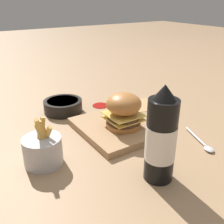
{
  "coord_description": "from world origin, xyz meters",
  "views": [
    {
      "loc": [
        -0.69,
        0.49,
        0.42
      ],
      "look_at": [
        -0.04,
        0.07,
        0.07
      ],
      "focal_mm": 42.0,
      "sensor_mm": 36.0,
      "label": 1
    }
  ],
  "objects_px": {
    "burger": "(124,110)",
    "spoon": "(204,144)",
    "ketchup_bottle": "(161,139)",
    "serving_board": "(112,129)",
    "side_bowl": "(63,106)",
    "fries_basket": "(43,150)"
  },
  "relations": [
    {
      "from": "burger",
      "to": "spoon",
      "type": "bearing_deg",
      "value": -142.31
    },
    {
      "from": "ketchup_bottle",
      "to": "spoon",
      "type": "height_order",
      "value": "ketchup_bottle"
    },
    {
      "from": "ketchup_bottle",
      "to": "spoon",
      "type": "relative_size",
      "value": 1.59
    },
    {
      "from": "serving_board",
      "to": "ketchup_bottle",
      "type": "height_order",
      "value": "ketchup_bottle"
    },
    {
      "from": "side_bowl",
      "to": "fries_basket",
      "type": "bearing_deg",
      "value": 148.15
    },
    {
      "from": "burger",
      "to": "ketchup_bottle",
      "type": "xyz_separation_m",
      "value": [
        -0.24,
        0.06,
        0.03
      ]
    },
    {
      "from": "serving_board",
      "to": "side_bowl",
      "type": "relative_size",
      "value": 1.83
    },
    {
      "from": "serving_board",
      "to": "spoon",
      "type": "xyz_separation_m",
      "value": [
        -0.23,
        -0.19,
        -0.01
      ]
    },
    {
      "from": "serving_board",
      "to": "side_bowl",
      "type": "distance_m",
      "value": 0.25
    },
    {
      "from": "ketchup_bottle",
      "to": "fries_basket",
      "type": "relative_size",
      "value": 1.73
    },
    {
      "from": "serving_board",
      "to": "burger",
      "type": "distance_m",
      "value": 0.08
    },
    {
      "from": "serving_board",
      "to": "spoon",
      "type": "distance_m",
      "value": 0.29
    },
    {
      "from": "burger",
      "to": "serving_board",
      "type": "bearing_deg",
      "value": 52.64
    },
    {
      "from": "fries_basket",
      "to": "side_bowl",
      "type": "xyz_separation_m",
      "value": [
        0.29,
        -0.18,
        -0.02
      ]
    },
    {
      "from": "burger",
      "to": "spoon",
      "type": "height_order",
      "value": "burger"
    },
    {
      "from": "serving_board",
      "to": "burger",
      "type": "bearing_deg",
      "value": -127.36
    },
    {
      "from": "fries_basket",
      "to": "side_bowl",
      "type": "relative_size",
      "value": 0.95
    },
    {
      "from": "ketchup_bottle",
      "to": "fries_basket",
      "type": "xyz_separation_m",
      "value": [
        0.21,
        0.22,
        -0.07
      ]
    },
    {
      "from": "ketchup_bottle",
      "to": "side_bowl",
      "type": "relative_size",
      "value": 1.65
    },
    {
      "from": "ketchup_bottle",
      "to": "serving_board",
      "type": "bearing_deg",
      "value": -7.23
    },
    {
      "from": "serving_board",
      "to": "ketchup_bottle",
      "type": "relative_size",
      "value": 1.11
    },
    {
      "from": "fries_basket",
      "to": "side_bowl",
      "type": "height_order",
      "value": "fries_basket"
    }
  ]
}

